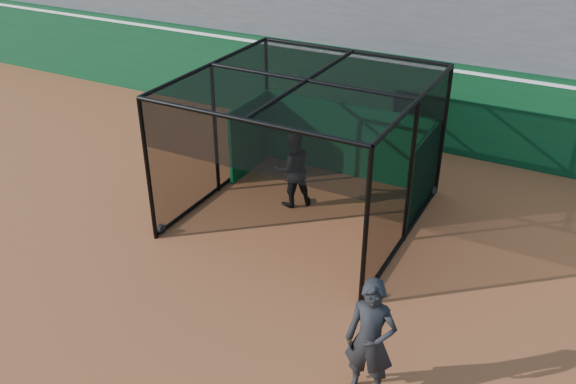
% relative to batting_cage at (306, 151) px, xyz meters
% --- Properties ---
extents(ground, '(120.00, 120.00, 0.00)m').
position_rel_batting_cage_xyz_m(ground, '(0.05, -3.53, -1.59)').
color(ground, brown).
rests_on(ground, ground).
extents(outfield_wall, '(50.00, 0.50, 2.50)m').
position_rel_batting_cage_xyz_m(outfield_wall, '(0.05, 4.97, -0.30)').
color(outfield_wall, '#0A371A').
rests_on(outfield_wall, ground).
extents(batting_cage, '(4.83, 4.95, 3.18)m').
position_rel_batting_cage_xyz_m(batting_cage, '(0.00, 0.00, 0.00)').
color(batting_cage, black).
rests_on(batting_cage, ground).
extents(batter, '(1.13, 1.13, 1.85)m').
position_rel_batting_cage_xyz_m(batter, '(-0.46, 0.26, -0.66)').
color(batter, black).
rests_on(batter, ground).
extents(on_deck_player, '(0.80, 0.56, 2.06)m').
position_rel_batting_cage_xyz_m(on_deck_player, '(3.23, -4.34, -0.56)').
color(on_deck_player, black).
rests_on(on_deck_player, ground).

